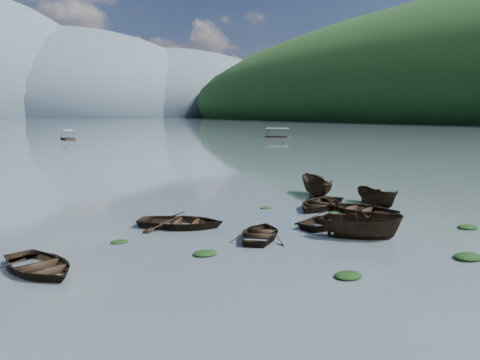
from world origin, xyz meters
TOP-DOWN VIEW (x-y plane):
  - ground_plane at (0.00, 0.00)m, footprint 2400.00×2400.00m
  - haze_mtn_c at (140.00, 900.00)m, footprint 520.00×520.00m
  - haze_mtn_d at (320.00, 900.00)m, footprint 520.00×520.00m
  - rowboat_0 at (-13.04, 5.24)m, footprint 4.25×5.09m
  - rowboat_1 at (-2.46, 5.38)m, footprint 4.78×4.91m
  - rowboat_2 at (1.97, 2.70)m, footprint 4.00×3.73m
  - rowboat_3 at (6.14, 7.23)m, footprint 4.66×5.54m
  - rowboat_4 at (2.53, 5.60)m, footprint 5.14×4.10m
  - rowboat_5 at (9.21, 8.83)m, footprint 1.66×3.84m
  - rowboat_6 at (-5.22, 9.44)m, footprint 5.93×5.67m
  - rowboat_7 at (4.97, 9.82)m, footprint 6.00×5.42m
  - rowboat_8 at (7.60, 13.65)m, footprint 3.20×4.90m
  - weed_clump_0 at (-2.56, -1.31)m, footprint 1.16×0.95m
  - weed_clump_1 at (-6.22, 4.06)m, footprint 1.14×0.91m
  - weed_clump_2 at (3.66, -2.09)m, footprint 1.36×1.09m
  - weed_clump_3 at (4.71, 8.00)m, footprint 0.88×0.74m
  - weed_clump_4 at (8.66, 1.44)m, footprint 1.20×0.95m
  - weed_clump_5 at (-9.07, 7.97)m, footprint 0.89×0.72m
  - weed_clump_6 at (1.76, 11.56)m, footprint 0.84×0.70m
  - weed_clump_7 at (5.75, 11.85)m, footprint 1.00×0.80m
  - pontoon_centre at (4.14, 106.68)m, footprint 2.71×5.79m
  - pontoon_right at (54.45, 89.65)m, footprint 6.04×6.34m

SIDE VIEW (x-z plane):
  - ground_plane at x=0.00m, z-range 0.00..0.00m
  - haze_mtn_c at x=140.00m, z-range -130.00..130.00m
  - haze_mtn_d at x=320.00m, z-range -110.00..110.00m
  - rowboat_0 at x=-13.04m, z-range -0.45..0.45m
  - rowboat_1 at x=-2.46m, z-range -0.42..0.42m
  - rowboat_2 at x=1.97m, z-range -0.77..0.77m
  - rowboat_3 at x=6.14m, z-range -0.49..0.49m
  - rowboat_4 at x=2.53m, z-range -0.48..0.48m
  - rowboat_5 at x=9.21m, z-range -0.73..0.73m
  - rowboat_6 at x=-5.22m, z-range -0.50..0.50m
  - rowboat_7 at x=4.97m, z-range -0.51..0.51m
  - rowboat_8 at x=7.60m, z-range -0.89..0.89m
  - weed_clump_0 at x=-2.56m, z-range -0.13..0.13m
  - weed_clump_1 at x=-6.22m, z-range -0.13..0.13m
  - weed_clump_2 at x=3.66m, z-range -0.15..0.15m
  - weed_clump_3 at x=4.71m, z-range -0.10..0.10m
  - weed_clump_4 at x=8.66m, z-range -0.12..0.12m
  - weed_clump_5 at x=-9.07m, z-range -0.09..0.09m
  - weed_clump_6 at x=1.76m, z-range -0.09..0.09m
  - weed_clump_7 at x=5.75m, z-range -0.11..0.11m
  - pontoon_centre at x=4.14m, z-range -1.08..1.08m
  - pontoon_right at x=54.45m, z-range -1.19..1.19m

